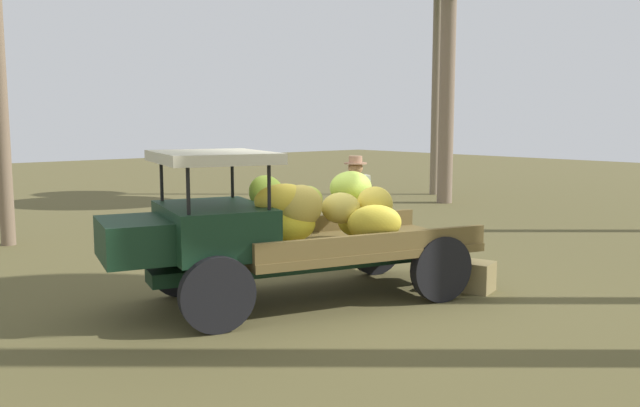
# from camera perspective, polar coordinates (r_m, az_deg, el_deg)

# --- Properties ---
(ground_plane) EXTENTS (60.00, 60.00, 0.00)m
(ground_plane) POSITION_cam_1_polar(r_m,az_deg,el_deg) (8.51, -1.01, -7.73)
(ground_plane) COLOR brown
(truck) EXTENTS (4.66, 2.69, 1.84)m
(truck) POSITION_cam_1_polar(r_m,az_deg,el_deg) (7.87, -3.67, -2.10)
(truck) COLOR #14311D
(truck) RESTS_ON ground
(farmer) EXTENTS (0.57, 0.53, 1.67)m
(farmer) POSITION_cam_1_polar(r_m,az_deg,el_deg) (9.86, 3.08, -0.06)
(farmer) COLOR olive
(farmer) RESTS_ON ground
(wooden_crate) EXTENTS (0.51, 0.58, 0.39)m
(wooden_crate) POSITION_cam_1_polar(r_m,az_deg,el_deg) (8.79, 13.13, -6.15)
(wooden_crate) COLOR olive
(wooden_crate) RESTS_ON ground
(loose_banana_bunch) EXTENTS (0.66, 0.62, 0.33)m
(loose_banana_bunch) POSITION_cam_1_polar(r_m,az_deg,el_deg) (10.99, 3.98, -3.46)
(loose_banana_bunch) COLOR gold
(loose_banana_bunch) RESTS_ON ground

